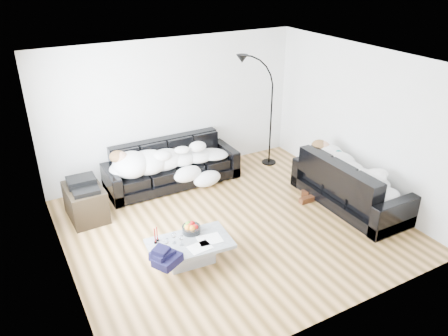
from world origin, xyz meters
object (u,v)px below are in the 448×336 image
wine_glass_c (181,240)px  stereo (83,184)px  sleeper_back (173,154)px  sofa_right (351,183)px  candle_right (157,234)px  sleeper_right (353,171)px  coffee_table (190,252)px  fruit_bowl (191,227)px  av_cabinet (86,202)px  shoes (308,196)px  sofa_back (172,164)px  wine_glass_b (167,244)px  floor_lamp (271,117)px  wine_glass_a (174,238)px  candle_left (155,236)px

wine_glass_c → stereo: size_ratio=0.36×
stereo → sleeper_back: bearing=13.5°
sofa_right → candle_right: sofa_right is taller
sleeper_right → coffee_table: bearing=91.9°
fruit_bowl → coffee_table: bearing=-120.4°
fruit_bowl → candle_right: candle_right is taller
fruit_bowl → av_cabinet: av_cabinet is taller
sofa_right → sleeper_right: sleeper_right is taller
sleeper_back → candle_right: size_ratio=9.32×
av_cabinet → fruit_bowl: bearing=-58.4°
sleeper_right → shoes: bearing=46.1°
sofa_back → wine_glass_c: bearing=-109.8°
sofa_back → sleeper_right: 3.21m
wine_glass_b → floor_lamp: size_ratio=0.09×
sleeper_back → wine_glass_a: 2.34m
wine_glass_b → av_cabinet: size_ratio=0.22×
wine_glass_b → candle_right: 0.25m
fruit_bowl → candle_left: 0.54m
sofa_right → sleeper_back: sofa_right is taller
sofa_back → wine_glass_b: 2.51m
wine_glass_b → candle_left: (-0.08, 0.21, 0.03)m
sofa_right → sleeper_back: 3.18m
sleeper_right → coffee_table: 3.09m
sofa_back → av_cabinet: sofa_back is taller
sofa_back → av_cabinet: size_ratio=3.06×
candle_right → floor_lamp: floor_lamp is taller
coffee_table → sofa_back: bearing=73.0°
sofa_back → wine_glass_b: sofa_back is taller
candle_right → sleeper_back: bearing=61.6°
sofa_back → stereo: sofa_back is taller
sofa_right → sleeper_back: size_ratio=1.01×
sofa_right → wine_glass_c: size_ratio=13.26×
fruit_bowl → av_cabinet: bearing=123.7°
sleeper_right → coffee_table: size_ratio=1.58×
sleeper_back → wine_glass_b: sleeper_back is taller
sleeper_back → wine_glass_a: sleeper_back is taller
wine_glass_c → av_cabinet: (-0.87, 1.88, -0.14)m
sleeper_right → candle_left: sleeper_right is taller
wine_glass_a → floor_lamp: size_ratio=0.08×
wine_glass_c → shoes: 2.77m
coffee_table → candle_left: (-0.42, 0.20, 0.28)m
sofa_right → wine_glass_c: (-3.17, -0.11, -0.01)m
wine_glass_a → floor_lamp: (2.99, 2.08, 0.59)m
sofa_right → sleeper_right: 0.21m
wine_glass_c → floor_lamp: (2.92, 2.17, 0.60)m
av_cabinet → coffee_table: bearing=-64.1°
wine_glass_c → candle_right: (-0.25, 0.25, 0.03)m
sofa_right → candle_left: sofa_right is taller
sofa_back → stereo: bearing=-166.5°
sofa_right → stereo: size_ratio=4.79×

